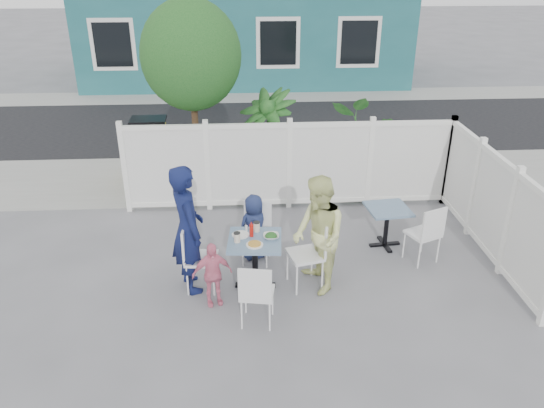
{
  "coord_description": "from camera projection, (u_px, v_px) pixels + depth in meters",
  "views": [
    {
      "loc": [
        -0.73,
        -6.38,
        4.3
      ],
      "look_at": [
        -0.33,
        0.26,
        1.09
      ],
      "focal_mm": 35.0,
      "sensor_mm": 36.0,
      "label": 1
    }
  ],
  "objects": [
    {
      "name": "plate_main",
      "position": [
        255.0,
        245.0,
        7.01
      ],
      "size": [
        0.23,
        0.23,
        0.01
      ],
      "primitive_type": "cylinder",
      "color": "white",
      "rests_on": "main_table"
    },
    {
      "name": "man",
      "position": [
        188.0,
        229.0,
        7.1
      ],
      "size": [
        0.65,
        0.78,
        1.83
      ],
      "primitive_type": "imported",
      "rotation": [
        0.0,
        0.0,
        1.94
      ],
      "color": "#0F1641",
      "rests_on": "ground"
    },
    {
      "name": "salt_shaker",
      "position": [
        246.0,
        228.0,
        7.37
      ],
      "size": [
        0.03,
        0.03,
        0.08
      ],
      "primitive_type": "cylinder",
      "color": "white",
      "rests_on": "main_table"
    },
    {
      "name": "chair_back",
      "position": [
        257.0,
        228.0,
        7.93
      ],
      "size": [
        0.49,
        0.47,
        0.92
      ],
      "rotation": [
        0.0,
        0.0,
        2.95
      ],
      "color": "white",
      "rests_on": "ground"
    },
    {
      "name": "toddler",
      "position": [
        212.0,
        274.0,
        6.94
      ],
      "size": [
        0.57,
        0.35,
        0.91
      ],
      "primitive_type": "imported",
      "rotation": [
        0.0,
        0.0,
        0.25
      ],
      "color": "pink",
      "rests_on": "ground"
    },
    {
      "name": "ground",
      "position": [
        296.0,
        279.0,
        7.64
      ],
      "size": [
        80.0,
        80.0,
        0.0
      ],
      "primitive_type": "plane",
      "color": "slate"
    },
    {
      "name": "chair_near",
      "position": [
        256.0,
        291.0,
        6.49
      ],
      "size": [
        0.47,
        0.46,
        0.9
      ],
      "rotation": [
        0.0,
        0.0,
        -0.17
      ],
      "color": "white",
      "rests_on": "ground"
    },
    {
      "name": "chair_right",
      "position": [
        311.0,
        248.0,
        7.29
      ],
      "size": [
        0.54,
        0.55,
        1.01
      ],
      "rotation": [
        0.0,
        0.0,
        1.82
      ],
      "color": "white",
      "rests_on": "ground"
    },
    {
      "name": "salad_bowl",
      "position": [
        271.0,
        236.0,
        7.18
      ],
      "size": [
        0.21,
        0.21,
        0.05
      ],
      "primitive_type": "imported",
      "color": "white",
      "rests_on": "main_table"
    },
    {
      "name": "chair_spare",
      "position": [
        427.0,
        231.0,
        7.82
      ],
      "size": [
        0.56,
        0.55,
        0.94
      ],
      "rotation": [
        0.0,
        0.0,
        0.42
      ],
      "color": "white",
      "rests_on": "ground"
    },
    {
      "name": "utility_cabinet",
      "position": [
        151.0,
        150.0,
        10.84
      ],
      "size": [
        0.66,
        0.48,
        1.19
      ],
      "primitive_type": "cube",
      "rotation": [
        0.0,
        0.0,
        0.03
      ],
      "color": "gold",
      "rests_on": "ground"
    },
    {
      "name": "potted_shrub_b",
      "position": [
        371.0,
        151.0,
        10.07
      ],
      "size": [
        1.81,
        1.66,
        1.69
      ],
      "primitive_type": "imported",
      "rotation": [
        0.0,
        0.0,
        3.4
      ],
      "color": "#164719",
      "rests_on": "ground"
    },
    {
      "name": "coffee_cup_a",
      "position": [
        237.0,
        238.0,
        7.07
      ],
      "size": [
        0.09,
        0.09,
        0.13
      ],
      "primitive_type": "cylinder",
      "color": "beige",
      "rests_on": "main_table"
    },
    {
      "name": "near_sidewalk",
      "position": [
        278.0,
        177.0,
        11.06
      ],
      "size": [
        24.0,
        2.6,
        0.01
      ],
      "primitive_type": "cube",
      "color": "gray",
      "rests_on": "ground"
    },
    {
      "name": "plate_side",
      "position": [
        240.0,
        235.0,
        7.26
      ],
      "size": [
        0.24,
        0.24,
        0.02
      ],
      "primitive_type": "cylinder",
      "color": "white",
      "rests_on": "main_table"
    },
    {
      "name": "boy",
      "position": [
        254.0,
        227.0,
        7.97
      ],
      "size": [
        0.6,
        0.5,
        1.04
      ],
      "primitive_type": "imported",
      "rotation": [
        0.0,
        0.0,
        3.54
      ],
      "color": "navy",
      "rests_on": "ground"
    },
    {
      "name": "fence_right",
      "position": [
        491.0,
        207.0,
        8.0
      ],
      "size": [
        0.08,
        3.66,
        1.6
      ],
      "rotation": [
        0.0,
        0.0,
        1.57
      ],
      "color": "white",
      "rests_on": "ground"
    },
    {
      "name": "spare_table",
      "position": [
        387.0,
        217.0,
        8.3
      ],
      "size": [
        0.7,
        0.7,
        0.67
      ],
      "rotation": [
        0.0,
        0.0,
        0.12
      ],
      "color": "#456391",
      "rests_on": "ground"
    },
    {
      "name": "pepper_shaker",
      "position": [
        251.0,
        229.0,
        7.36
      ],
      "size": [
        0.03,
        0.03,
        0.07
      ],
      "primitive_type": "cylinder",
      "color": "black",
      "rests_on": "main_table"
    },
    {
      "name": "tree",
      "position": [
        191.0,
        56.0,
        9.4
      ],
      "size": [
        1.8,
        1.62,
        3.59
      ],
      "color": "#382316",
      "rests_on": "ground"
    },
    {
      "name": "main_table",
      "position": [
        255.0,
        250.0,
        7.23
      ],
      "size": [
        0.77,
        0.77,
        0.76
      ],
      "rotation": [
        0.0,
        0.0,
        -0.08
      ],
      "color": "#456391",
      "rests_on": "ground"
    },
    {
      "name": "potted_shrub_a",
      "position": [
        267.0,
        143.0,
        9.98
      ],
      "size": [
        1.59,
        1.59,
        2.0
      ],
      "primitive_type": "imported",
      "rotation": [
        0.0,
        0.0,
        5.5
      ],
      "color": "#164719",
      "rests_on": "ground"
    },
    {
      "name": "far_sidewalk",
      "position": [
        263.0,
        96.0,
        17.18
      ],
      "size": [
        24.0,
        1.6,
        0.01
      ],
      "primitive_type": "cube",
      "color": "gray",
      "rests_on": "ground"
    },
    {
      "name": "ketchup_bottle",
      "position": [
        251.0,
        231.0,
        7.2
      ],
      "size": [
        0.05,
        0.05,
        0.18
      ],
      "primitive_type": "cylinder",
      "color": "#B6140C",
      "rests_on": "main_table"
    },
    {
      "name": "coffee_cup_b",
      "position": [
        257.0,
        227.0,
        7.34
      ],
      "size": [
        0.09,
        0.09,
        0.13
      ],
      "primitive_type": "cylinder",
      "color": "beige",
      "rests_on": "main_table"
    },
    {
      "name": "chair_left",
      "position": [
        195.0,
        253.0,
        7.22
      ],
      "size": [
        0.46,
        0.48,
        0.97
      ],
      "rotation": [
        0.0,
        0.0,
        -1.66
      ],
      "color": "white",
      "rests_on": "ground"
    },
    {
      "name": "woman",
      "position": [
        318.0,
        236.0,
        7.11
      ],
      "size": [
        0.8,
        0.93,
        1.66
      ],
      "primitive_type": "imported",
      "rotation": [
        0.0,
        0.0,
        -1.33
      ],
      "color": "#CAD83D",
      "rests_on": "ground"
    },
    {
      "name": "street",
      "position": [
        268.0,
        125.0,
        14.39
      ],
      "size": [
        24.0,
        5.0,
        0.01
      ],
      "primitive_type": "cube",
      "color": "black",
      "rests_on": "ground"
    },
    {
      "name": "fence_back",
      "position": [
        289.0,
        167.0,
        9.47
      ],
      "size": [
        5.86,
        0.08,
        1.6
      ],
      "color": "white",
      "rests_on": "ground"
    }
  ]
}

